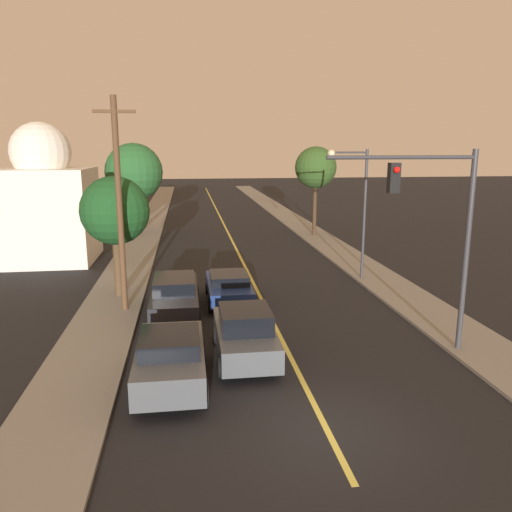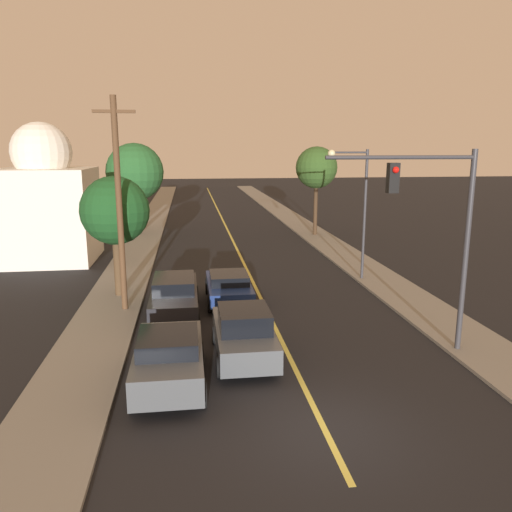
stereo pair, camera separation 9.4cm
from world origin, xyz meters
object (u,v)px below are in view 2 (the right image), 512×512
car_near_lane_front (244,333)px  tree_left_near (115,211)px  car_outer_lane_second (175,295)px  tree_left_far (135,172)px  utility_pole_left (119,202)px  car_outer_lane_front (169,358)px  traffic_signal_mast (437,218)px  domed_building_left (46,203)px  car_near_lane_second (229,286)px  tree_right_near (316,168)px  streetlamp_right (355,195)px

car_near_lane_front → tree_left_near: bearing=123.0°
car_outer_lane_second → tree_left_far: size_ratio=0.74×
utility_pole_left → tree_left_near: size_ratio=1.59×
car_outer_lane_front → tree_left_near: (-2.54, 9.06, 3.04)m
traffic_signal_mast → car_outer_lane_second: bearing=149.6°
domed_building_left → utility_pole_left: bearing=-61.7°
tree_left_far → car_near_lane_second: bearing=-72.8°
tree_right_near → car_outer_lane_front: bearing=-113.4°
car_near_lane_front → car_near_lane_second: bearing=90.0°
car_outer_lane_front → tree_left_far: 26.21m
car_outer_lane_front → domed_building_left: domed_building_left is taller
tree_left_near → domed_building_left: domed_building_left is taller
car_near_lane_second → car_outer_lane_second: (-2.29, -1.53, 0.13)m
traffic_signal_mast → tree_left_far: 27.08m
car_near_lane_front → tree_right_near: (7.84, 21.73, 4.29)m
streetlamp_right → domed_building_left: bearing=157.3°
car_near_lane_front → tree_left_far: tree_left_far is taller
car_near_lane_second → car_outer_lane_second: 2.76m
traffic_signal_mast → tree_left_far: tree_left_far is taller
car_outer_lane_front → streetlamp_right: 14.07m
tree_left_far → car_near_lane_front: bearing=-76.9°
car_near_lane_second → tree_left_far: bearing=107.2°
car_outer_lane_front → tree_left_far: (-3.31, 25.70, 3.94)m
utility_pole_left → traffic_signal_mast: bearing=-28.9°
traffic_signal_mast → streetlamp_right: bearing=87.0°
car_near_lane_second → streetlamp_right: bearing=23.4°
car_outer_lane_second → utility_pole_left: 4.27m
car_near_lane_second → tree_right_near: bearing=63.5°
car_near_lane_second → car_outer_lane_front: car_outer_lane_front is taller
domed_building_left → tree_left_far: bearing=62.8°
utility_pole_left → tree_left_near: 2.24m
car_outer_lane_second → domed_building_left: (-7.63, 11.20, 2.58)m
car_near_lane_second → traffic_signal_mast: size_ratio=0.65×
car_outer_lane_front → tree_left_far: bearing=97.3°
streetlamp_right → utility_pole_left: size_ratio=0.76×
traffic_signal_mast → utility_pole_left: utility_pole_left is taller
streetlamp_right → tree_left_far: tree_left_far is taller
streetlamp_right → tree_right_near: tree_right_near is taller
streetlamp_right → tree_right_near: size_ratio=0.97×
tree_right_near → domed_building_left: 18.84m
car_near_lane_front → utility_pole_left: (-4.35, 5.32, 3.66)m
car_outer_lane_second → streetlamp_right: 10.39m
utility_pole_left → tree_left_near: bearing=102.9°
car_near_lane_second → tree_right_near: (7.84, 15.74, 4.41)m
streetlamp_right → car_near_lane_second: bearing=-156.6°
car_near_lane_second → car_outer_lane_second: car_outer_lane_second is taller
streetlamp_right → utility_pole_left: (-10.84, -3.49, 0.19)m
tree_left_near → car_near_lane_front: bearing=-57.0°
car_outer_lane_second → tree_right_near: 20.47m
utility_pole_left → tree_right_near: bearing=53.4°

